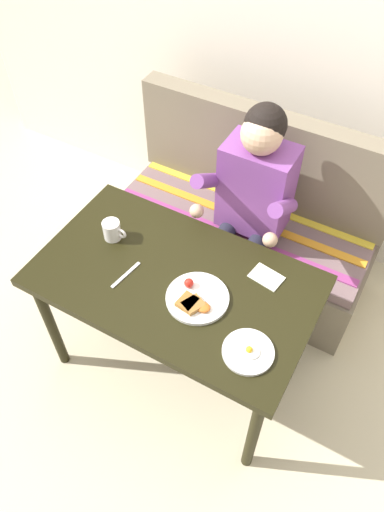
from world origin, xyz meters
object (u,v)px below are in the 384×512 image
object	(u,v)px
couch	(244,229)
coffee_mug	(112,230)
napkin	(266,277)
fork	(126,275)
person	(250,199)
plate_eggs	(248,351)
plate_breakfast	(196,299)
table	(175,289)

from	to	relation	value
couch	coffee_mug	xyz separation A→B (m)	(-0.36, -0.70, 0.45)
napkin	fork	bearing A→B (deg)	-151.79
person	plate_eggs	size ratio (longest dim) A/B	6.14
person	plate_breakfast	xyz separation A→B (m)	(0.06, -0.65, 0.00)
plate_breakfast	fork	world-z (taller)	plate_breakfast
coffee_mug	plate_breakfast	bearing A→B (deg)	-13.74
coffee_mug	napkin	bearing A→B (deg)	10.34
plate_eggs	napkin	xyz separation A→B (m)	(-0.08, 0.36, -0.01)
plate_eggs	coffee_mug	world-z (taller)	coffee_mug
plate_breakfast	fork	xyz separation A→B (m)	(-0.32, -0.03, -0.01)
table	person	bearing A→B (deg)	82.75
table	plate_breakfast	distance (m)	0.17
couch	table	bearing A→B (deg)	-90.00
table	coffee_mug	size ratio (longest dim) A/B	10.17
person	plate_eggs	xyz separation A→B (m)	(0.35, -0.76, -0.00)
napkin	plate_breakfast	bearing A→B (deg)	-129.01
fork	plate_eggs	bearing A→B (deg)	1.11
person	napkin	bearing A→B (deg)	-56.48
plate_eggs	person	bearing A→B (deg)	114.51
table	coffee_mug	bearing A→B (deg)	169.75
couch	plate_eggs	xyz separation A→B (m)	(0.42, -0.93, 0.41)
plate_breakfast	plate_eggs	size ratio (longest dim) A/B	1.32
person	couch	bearing A→B (deg)	113.23
plate_breakfast	coffee_mug	bearing A→B (deg)	166.26
table	coffee_mug	world-z (taller)	coffee_mug
table	plate_eggs	xyz separation A→B (m)	(0.42, -0.17, 0.09)
plate_breakfast	coffee_mug	size ratio (longest dim) A/B	2.20
plate_breakfast	fork	bearing A→B (deg)	-174.22
person	plate_eggs	distance (m)	0.84
plate_eggs	napkin	world-z (taller)	plate_eggs
table	couch	xyz separation A→B (m)	(0.00, 0.76, -0.32)
person	plate_eggs	bearing A→B (deg)	-65.49
person	fork	size ratio (longest dim) A/B	7.13
person	fork	bearing A→B (deg)	-111.23
couch	fork	xyz separation A→B (m)	(-0.19, -0.85, 0.40)
fork	plate_breakfast	bearing A→B (deg)	14.48
couch	napkin	distance (m)	0.78
coffee_mug	fork	distance (m)	0.24
coffee_mug	fork	size ratio (longest dim) A/B	0.69
napkin	fork	distance (m)	0.60
napkin	plate_eggs	bearing A→B (deg)	-77.02
coffee_mug	plate_eggs	bearing A→B (deg)	-16.74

